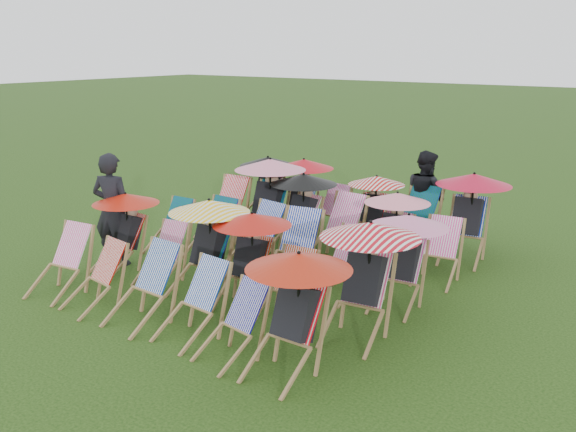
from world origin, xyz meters
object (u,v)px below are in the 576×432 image
Objects in this scene: deckchair_29 at (467,215)px; deckchair_5 at (289,312)px; deckchair_0 at (59,262)px; person_left at (112,209)px; person_rear at (425,196)px.

deckchair_5 is at bearing -99.95° from deckchair_29.
deckchair_5 is at bearing -6.20° from deckchair_0.
deckchair_0 is 1.38m from person_left.
person_rear reaches higher than deckchair_29.
person_rear reaches higher than deckchair_5.
deckchair_5 is (3.86, -0.00, 0.23)m from deckchair_0.
deckchair_0 is 0.66× the size of deckchair_29.
person_left reaches higher than deckchair_29.
deckchair_29 reaches higher than deckchair_5.
person_rear is at bearing 100.39° from deckchair_5.
deckchair_5 is 0.74× the size of person_left.
deckchair_0 is 6.11m from deckchair_29.
deckchair_29 is at bearing 177.25° from person_rear.
deckchair_5 is at bearing 144.35° from person_left.
person_rear is at bearing 139.84° from deckchair_29.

